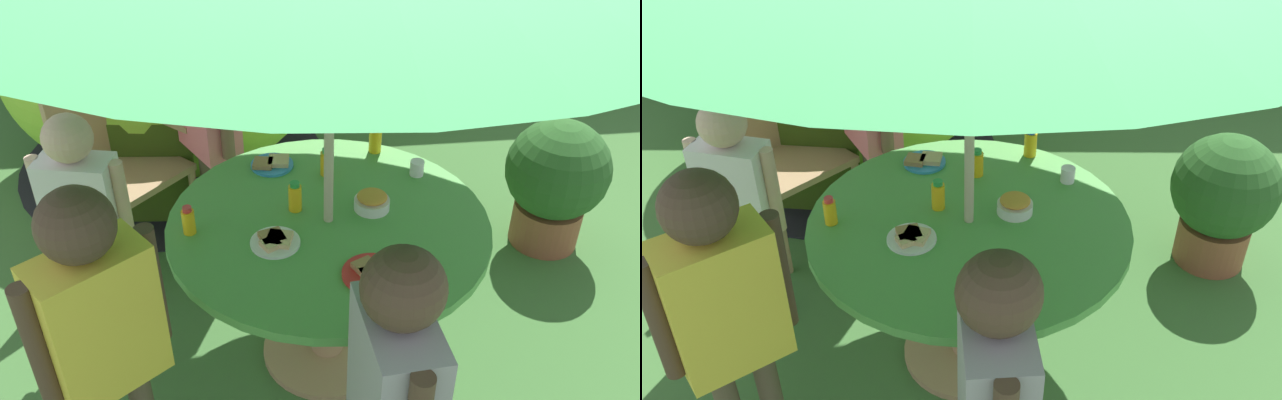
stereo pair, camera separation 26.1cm
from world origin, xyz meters
TOP-DOWN VIEW (x-y plane):
  - ground_plane at (0.00, 0.00)m, footprint 10.00×10.00m
  - garden_table at (0.00, 0.00)m, footprint 1.23×1.23m
  - wooden_chair at (-0.95, 0.89)m, footprint 0.65×0.66m
  - dome_tent at (-0.76, 1.71)m, footprint 2.05×2.05m
  - potted_plant at (1.24, 0.66)m, footprint 0.51×0.51m
  - child_in_pink_shirt at (-0.47, 0.84)m, footprint 0.32×0.38m
  - child_in_white_shirt at (-0.95, 0.21)m, footprint 0.38×0.22m
  - child_in_yellow_shirt at (-0.75, -0.56)m, footprint 0.38×0.35m
  - child_in_grey_shirt at (0.07, -0.88)m, footprint 0.22×0.43m
  - snack_bowl at (0.18, 0.05)m, footprint 0.14×0.14m
  - plate_far_right at (-0.21, -0.12)m, footprint 0.18×0.18m
  - plate_far_left at (-0.19, 0.41)m, footprint 0.18×0.18m
  - plate_near_right at (0.11, -0.33)m, footprint 0.22×0.22m
  - juice_bottle_near_left at (0.03, 0.32)m, footprint 0.05×0.05m
  - juice_bottle_center_front at (-0.12, 0.08)m, footprint 0.05×0.05m
  - juice_bottle_center_back at (0.27, 0.48)m, footprint 0.06×0.06m
  - juice_bottle_mid_left at (-0.52, -0.02)m, footprint 0.05×0.05m
  - cup_near at (0.41, 0.27)m, footprint 0.06×0.06m

SIDE VIEW (x-z plane):
  - ground_plane at x=0.00m, z-range -0.02..0.00m
  - potted_plant at x=1.24m, z-range 0.04..0.74m
  - garden_table at x=0.00m, z-range 0.20..0.92m
  - wooden_chair at x=-0.95m, z-range 0.06..1.10m
  - dome_tent at x=-0.76m, z-range -0.01..1.30m
  - child_in_white_shirt at x=-0.95m, z-range 0.15..1.27m
  - plate_near_right at x=0.11m, z-range 0.71..0.75m
  - plate_far_left at x=-0.19m, z-range 0.72..0.75m
  - plate_far_right at x=-0.21m, z-range 0.72..0.75m
  - cup_near at x=0.41m, z-range 0.72..0.78m
  - snack_bowl at x=0.18m, z-range 0.72..0.79m
  - juice_bottle_mid_left at x=-0.52m, z-range 0.72..0.83m
  - juice_bottle_near_left at x=0.03m, z-range 0.71..0.84m
  - juice_bottle_center_front at x=-0.12m, z-range 0.71..0.84m
  - juice_bottle_center_back at x=0.27m, z-range 0.71..0.84m
  - child_in_pink_shirt at x=-0.47m, z-range 0.17..1.44m
  - child_in_grey_shirt at x=0.07m, z-range 0.18..1.44m
  - child_in_yellow_shirt at x=-0.75m, z-range 0.18..1.47m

